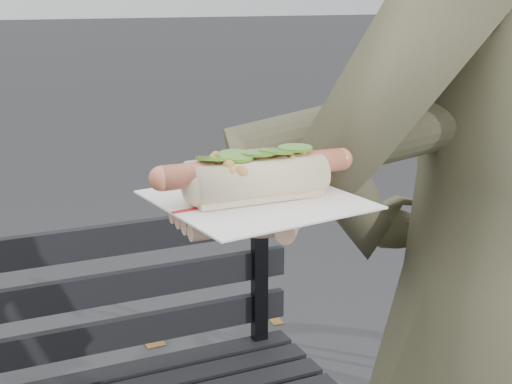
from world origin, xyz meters
The scene contains 2 objects.
person centered at (0.51, 0.10, 0.95)m, with size 0.69×0.45×1.90m, color #4A4931.
held_hotdog centered at (0.30, 0.08, 1.27)m, with size 0.64×0.30×0.20m.
Camera 1 is at (-0.19, -0.62, 1.43)m, focal length 50.00 mm.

